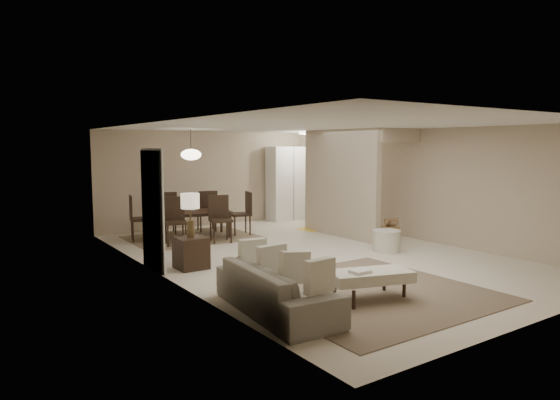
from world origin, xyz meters
TOP-DOWN VIEW (x-y plane):
  - floor at (0.00, 0.00)m, footprint 9.00×9.00m
  - ceiling at (0.00, 0.00)m, footprint 9.00×9.00m
  - back_wall at (0.00, 4.50)m, footprint 6.00×0.00m
  - left_wall at (-3.00, 0.00)m, footprint 0.00×9.00m
  - right_wall at (3.00, 0.00)m, footprint 0.00×9.00m
  - partition at (1.80, 1.25)m, footprint 0.15×2.50m
  - doorway at (-2.97, 0.60)m, footprint 0.04×0.90m
  - pantry_cabinet at (2.35, 4.15)m, footprint 1.20×0.55m
  - flush_light at (2.30, 3.20)m, footprint 0.44×0.44m
  - living_rug at (-0.90, -2.43)m, footprint 3.20×3.20m
  - sofa at (-2.45, -2.43)m, footprint 2.14×1.00m
  - ottoman_bench at (-1.10, -2.73)m, footprint 1.24×0.83m
  - side_table at (-2.40, 0.30)m, footprint 0.50×0.50m
  - table_lamp at (-2.40, 0.30)m, footprint 0.32×0.32m
  - round_pouf at (1.43, -0.61)m, footprint 0.55×0.55m
  - wicker_basket at (2.17, 0.00)m, footprint 0.52×0.52m
  - dining_rug at (-1.16, 3.00)m, footprint 2.80×2.10m
  - dining_table at (-1.16, 3.00)m, footprint 1.93×1.37m
  - dining_chairs at (-1.16, 3.00)m, footprint 2.78×2.28m
  - vase at (-1.16, 3.00)m, footprint 0.15×0.15m
  - yellow_mat at (2.07, 2.39)m, footprint 1.07×0.74m
  - pendant_light at (-1.16, 3.00)m, footprint 0.46×0.46m

SIDE VIEW (x-z plane):
  - floor at x=0.00m, z-range 0.00..0.00m
  - living_rug at x=-0.90m, z-range 0.00..0.01m
  - dining_rug at x=-1.16m, z-range 0.00..0.01m
  - yellow_mat at x=2.07m, z-range 0.00..0.01m
  - wicker_basket at x=2.17m, z-range 0.00..0.35m
  - round_pouf at x=1.43m, z-range 0.00..0.43m
  - side_table at x=-2.40m, z-range 0.00..0.55m
  - sofa at x=-2.45m, z-range 0.00..0.61m
  - dining_table at x=-1.16m, z-range 0.00..0.61m
  - ottoman_bench at x=-1.10m, z-range 0.12..0.53m
  - dining_chairs at x=-1.16m, z-range 0.00..1.03m
  - vase at x=-1.16m, z-range 0.61..0.76m
  - doorway at x=-2.97m, z-range 0.00..2.04m
  - pantry_cabinet at x=2.35m, z-range 0.00..2.10m
  - table_lamp at x=-2.40m, z-range 0.73..1.49m
  - back_wall at x=0.00m, z-range -1.75..4.25m
  - left_wall at x=-3.00m, z-range -3.25..5.75m
  - right_wall at x=3.00m, z-range -3.25..5.75m
  - partition at x=1.80m, z-range 0.00..2.50m
  - pendant_light at x=-1.16m, z-range 1.57..2.27m
  - flush_light at x=2.30m, z-range 2.44..2.48m
  - ceiling at x=0.00m, z-range 2.50..2.50m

